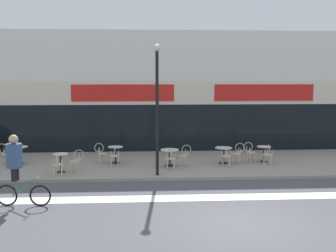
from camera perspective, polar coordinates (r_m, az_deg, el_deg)
ground_plane at (r=10.91m, az=10.46°, el=-13.80°), size 120.00×120.00×0.00m
sidewalk_slab at (r=17.74m, az=4.86°, el=-5.41°), size 40.00×5.50×0.12m
storefront_facade at (r=22.02m, az=3.18°, el=4.99°), size 40.00×4.06×6.24m
bike_lane_stripe at (r=13.08m, az=7.97°, el=-10.20°), size 36.00×0.70×0.01m
bistro_table_0 at (r=18.38m, az=-20.85°, el=-3.47°), size 0.78×0.78×0.76m
bistro_table_1 at (r=16.23m, az=-15.32°, el=-4.67°), size 0.60×0.60×0.75m
bistro_table_2 at (r=17.48m, az=-7.62°, el=-3.68°), size 0.65×0.65×0.74m
bistro_table_3 at (r=16.79m, az=0.24°, el=-4.09°), size 0.78×0.78×0.71m
bistro_table_4 at (r=17.47m, az=8.06°, el=-3.75°), size 0.75×0.75×0.70m
bistro_table_5 at (r=18.13m, az=13.73°, el=-3.53°), size 0.62×0.62×0.70m
cafe_chair_0_near at (r=17.80m, az=-21.45°, el=-3.93°), size 0.40×0.58×0.90m
cafe_chair_0_side at (r=18.59m, az=-22.68°, el=-3.54°), size 0.60×0.45×0.90m
cafe_chair_1_near at (r=15.64m, az=-15.76°, el=-5.17°), size 0.44×0.59×0.90m
cafe_chair_1_side at (r=16.12m, az=-13.13°, el=-4.72°), size 0.58×0.42×0.90m
cafe_chair_2_near at (r=16.87m, az=-7.75°, el=-4.09°), size 0.44×0.59×0.90m
cafe_chair_2_side at (r=17.54m, az=-9.66°, el=-3.70°), size 0.58×0.41×0.90m
cafe_chair_3_near at (r=16.17m, az=0.40°, el=-4.50°), size 0.43×0.59×0.90m
cafe_chair_3_side at (r=16.85m, az=2.37°, el=-4.05°), size 0.60×0.45×0.90m
cafe_chair_4_near at (r=16.87m, az=8.47°, el=-4.11°), size 0.42×0.59×0.90m
cafe_chair_4_side at (r=17.60m, az=10.06°, el=-3.67°), size 0.58×0.41×0.90m
cafe_chair_5_near at (r=17.54m, az=14.31°, el=-3.82°), size 0.44×0.59×0.90m
cafe_chair_5_side at (r=17.94m, az=11.83°, el=-3.51°), size 0.60×0.45×0.90m
lamp_post at (r=14.91m, az=-1.59°, el=3.72°), size 0.26×0.26×4.98m
cyclist_0 at (r=12.63m, az=-21.19°, el=-5.13°), size 1.68×0.55×2.18m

